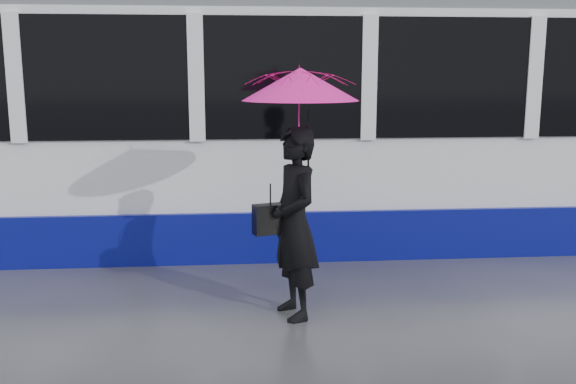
{
  "coord_description": "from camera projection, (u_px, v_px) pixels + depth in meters",
  "views": [
    {
      "loc": [
        0.73,
        -6.2,
        2.27
      ],
      "look_at": [
        1.26,
        0.01,
        1.1
      ],
      "focal_mm": 40.0,
      "sensor_mm": 36.0,
      "label": 1
    }
  ],
  "objects": [
    {
      "name": "ground",
      "position": [
        163.0,
        302.0,
        6.43
      ],
      "size": [
        90.0,
        90.0,
        0.0
      ],
      "primitive_type": "plane",
      "color": "#2F2F34",
      "rests_on": "ground"
    },
    {
      "name": "rails",
      "position": [
        182.0,
        238.0,
        8.88
      ],
      "size": [
        34.0,
        1.51,
        0.02
      ],
      "color": "#3F3D38",
      "rests_on": "ground"
    },
    {
      "name": "tram",
      "position": [
        240.0,
        120.0,
        8.65
      ],
      "size": [
        26.0,
        2.56,
        3.35
      ],
      "color": "white",
      "rests_on": "ground"
    },
    {
      "name": "woman",
      "position": [
        294.0,
        223.0,
        5.91
      ],
      "size": [
        0.6,
        0.75,
        1.79
      ],
      "primitive_type": "imported",
      "rotation": [
        0.0,
        0.0,
        -1.27
      ],
      "color": "black",
      "rests_on": "ground"
    },
    {
      "name": "umbrella",
      "position": [
        300.0,
        107.0,
        5.72
      ],
      "size": [
        1.31,
        1.31,
        1.21
      ],
      "rotation": [
        0.0,
        0.0,
        0.3
      ],
      "color": "#E71351",
      "rests_on": "ground"
    },
    {
      "name": "handbag",
      "position": [
        270.0,
        219.0,
        5.91
      ],
      "size": [
        0.35,
        0.23,
        0.46
      ],
      "rotation": [
        0.0,
        0.0,
        0.3
      ],
      "color": "black",
      "rests_on": "ground"
    }
  ]
}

